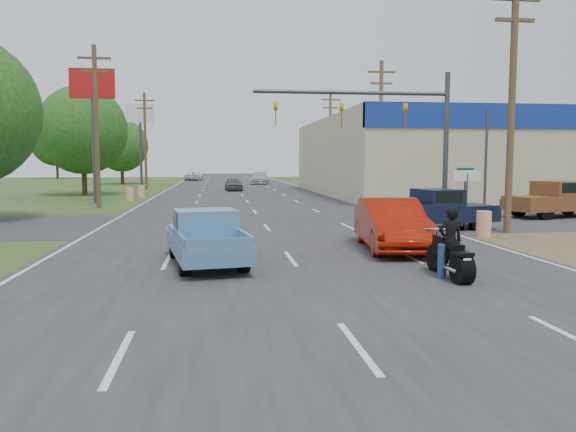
{
  "coord_description": "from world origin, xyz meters",
  "views": [
    {
      "loc": [
        -2.14,
        -8.25,
        2.88
      ],
      "look_at": [
        -0.09,
        7.95,
        1.3
      ],
      "focal_mm": 35.0,
      "sensor_mm": 36.0,
      "label": 1
    }
  ],
  "objects": [
    {
      "name": "barrel_0",
      "position": [
        8.0,
        12.0,
        0.5
      ],
      "size": [
        0.56,
        0.56,
        1.0
      ],
      "primitive_type": "cylinder",
      "color": "orange",
      "rests_on": "ground"
    },
    {
      "name": "red_convertible",
      "position": [
        3.5,
        9.4,
        0.83
      ],
      "size": [
        2.27,
        5.21,
        1.67
      ],
      "primitive_type": "imported",
      "rotation": [
        0.0,
        0.0,
        -0.1
      ],
      "color": "#9A1607",
      "rests_on": "ground"
    },
    {
      "name": "pole_sign_left_far",
      "position": [
        -10.5,
        56.0,
        7.17
      ],
      "size": [
        3.0,
        0.35,
        9.2
      ],
      "color": "#3F3F44",
      "rests_on": "ground"
    },
    {
      "name": "blue_pickup",
      "position": [
        -2.48,
        7.57,
        0.78
      ],
      "size": [
        2.53,
        4.9,
        1.55
      ],
      "rotation": [
        0.0,
        0.0,
        0.16
      ],
      "color": "black",
      "rests_on": "ground"
    },
    {
      "name": "lane_sign",
      "position": [
        8.2,
        14.0,
        1.9
      ],
      "size": [
        1.2,
        0.08,
        2.52
      ],
      "color": "#3F3F44",
      "rests_on": "ground"
    },
    {
      "name": "rider",
      "position": [
        3.54,
        4.8,
        0.84
      ],
      "size": [
        0.63,
        0.43,
        1.69
      ],
      "primitive_type": "imported",
      "rotation": [
        0.0,
        0.0,
        3.18
      ],
      "color": "black",
      "rests_on": "ground"
    },
    {
      "name": "utility_pole_2",
      "position": [
        9.5,
        31.0,
        5.32
      ],
      "size": [
        2.0,
        0.28,
        10.0
      ],
      "color": "#4C3823",
      "rests_on": "ground"
    },
    {
      "name": "cross_road",
      "position": [
        0.0,
        18.0,
        0.01
      ],
      "size": [
        120.0,
        10.0,
        0.02
      ],
      "primitive_type": "cube",
      "color": "#2D2D30",
      "rests_on": "ground"
    },
    {
      "name": "pole_sign_left_near",
      "position": [
        -10.5,
        32.0,
        7.17
      ],
      "size": [
        3.0,
        0.35,
        9.2
      ],
      "color": "#3F3F44",
      "rests_on": "ground"
    },
    {
      "name": "barrel_1",
      "position": [
        8.4,
        20.5,
        0.5
      ],
      "size": [
        0.56,
        0.56,
        1.0
      ],
      "primitive_type": "cylinder",
      "color": "orange",
      "rests_on": "ground"
    },
    {
      "name": "ground",
      "position": [
        0.0,
        0.0,
        0.0
      ],
      "size": [
        200.0,
        200.0,
        0.0
      ],
      "primitive_type": "plane",
      "color": "#2D471C",
      "rests_on": "ground"
    },
    {
      "name": "barrel_2",
      "position": [
        -8.5,
        34.0,
        0.5
      ],
      "size": [
        0.56,
        0.56,
        1.0
      ],
      "primitive_type": "cylinder",
      "color": "orange",
      "rests_on": "ground"
    },
    {
      "name": "distant_car_grey",
      "position": [
        -0.5,
        47.63,
        0.67
      ],
      "size": [
        1.81,
        4.0,
        1.33
      ],
      "primitive_type": "imported",
      "rotation": [
        0.0,
        0.0,
        0.06
      ],
      "color": "#535358",
      "rests_on": "ground"
    },
    {
      "name": "main_road",
      "position": [
        0.0,
        40.0,
        0.01
      ],
      "size": [
        15.0,
        180.0,
        0.02
      ],
      "primitive_type": "cube",
      "color": "#2D2D30",
      "rests_on": "ground"
    },
    {
      "name": "utility_pole_5",
      "position": [
        -9.5,
        28.0,
        5.32
      ],
      "size": [
        2.0,
        0.28,
        10.0
      ],
      "color": "#4C3823",
      "rests_on": "ground"
    },
    {
      "name": "distant_car_silver",
      "position": [
        3.38,
        64.24,
        0.78
      ],
      "size": [
        2.84,
        5.59,
        1.56
      ],
      "primitive_type": "imported",
      "rotation": [
        0.0,
        0.0,
        -0.13
      ],
      "color": "silver",
      "rests_on": "ground"
    },
    {
      "name": "distant_car_white",
      "position": [
        -5.64,
        79.27,
        0.68
      ],
      "size": [
        3.03,
        5.23,
        1.37
      ],
      "primitive_type": "imported",
      "rotation": [
        0.0,
        0.0,
        2.98
      ],
      "color": "white",
      "rests_on": "ground"
    },
    {
      "name": "tree_6",
      "position": [
        -30.0,
        95.0,
        6.51
      ],
      "size": [
        8.82,
        8.82,
        10.92
      ],
      "color": "#422D19",
      "rests_on": "ground"
    },
    {
      "name": "motorcycle",
      "position": [
        3.54,
        4.73,
        0.52
      ],
      "size": [
        0.71,
        2.31,
        1.17
      ],
      "rotation": [
        0.0,
        0.0,
        0.04
      ],
      "color": "black",
      "rests_on": "ground"
    },
    {
      "name": "barrel_3",
      "position": [
        -8.2,
        38.0,
        0.5
      ],
      "size": [
        0.56,
        0.56,
        1.0
      ],
      "primitive_type": "cylinder",
      "color": "orange",
      "rests_on": "ground"
    },
    {
      "name": "street_name_sign",
      "position": [
        8.8,
        15.5,
        1.61
      ],
      "size": [
        0.8,
        0.08,
        2.61
      ],
      "color": "#3F3F44",
      "rests_on": "ground"
    },
    {
      "name": "navy_pickup",
      "position": [
        7.12,
        14.48,
        0.87
      ],
      "size": [
        5.49,
        2.93,
        1.73
      ],
      "rotation": [
        0.0,
        0.0,
        -1.39
      ],
      "color": "black",
      "rests_on": "ground"
    },
    {
      "name": "signal_mast",
      "position": [
        5.82,
        17.0,
        4.8
      ],
      "size": [
        9.12,
        0.4,
        7.0
      ],
      "color": "#3F3F44",
      "rests_on": "ground"
    },
    {
      "name": "utility_pole_1",
      "position": [
        9.5,
        13.0,
        5.32
      ],
      "size": [
        2.0,
        0.28,
        10.0
      ],
      "color": "#4C3823",
      "rests_on": "ground"
    },
    {
      "name": "tree_2",
      "position": [
        -14.2,
        66.0,
        4.95
      ],
      "size": [
        6.72,
        6.72,
        8.32
      ],
      "color": "#422D19",
      "rests_on": "ground"
    },
    {
      "name": "brown_pickup",
      "position": [
        15.32,
        18.83,
        0.95
      ],
      "size": [
        6.0,
        3.4,
        1.88
      ],
      "rotation": [
        0.0,
        0.0,
        1.8
      ],
      "color": "black",
      "rests_on": "ground"
    },
    {
      "name": "utility_pole_3",
      "position": [
        9.5,
        49.0,
        5.32
      ],
      "size": [
        2.0,
        0.28,
        10.0
      ],
      "color": "#4C3823",
      "rests_on": "ground"
    },
    {
      "name": "utility_pole_6",
      "position": [
        -9.5,
        52.0,
        5.32
      ],
      "size": [
        2.0,
        0.28,
        10.0
      ],
      "color": "#4C3823",
      "rests_on": "ground"
    },
    {
      "name": "tree_5",
      "position": [
        30.0,
        95.0,
        5.88
      ],
      "size": [
        7.98,
        7.98,
        9.88
      ],
      "color": "#422D19",
      "rests_on": "ground"
    },
    {
      "name": "tree_1",
      "position": [
        -13.5,
        42.0,
        5.57
      ],
      "size": [
        7.56,
        7.56,
        9.36
      ],
      "color": "#422D19",
      "rests_on": "ground"
    }
  ]
}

